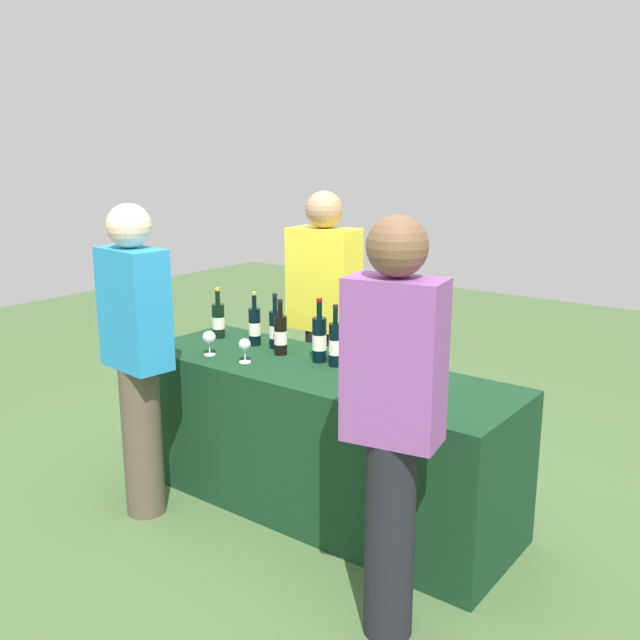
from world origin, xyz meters
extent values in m
plane|color=#476638|center=(0.00, 0.00, 0.00)|extent=(12.00, 12.00, 0.00)
cube|color=#14381E|center=(0.00, 0.00, 0.39)|extent=(2.08, 0.68, 0.78)
cylinder|color=black|center=(-0.83, 0.11, 0.88)|extent=(0.07, 0.07, 0.20)
cylinder|color=black|center=(-0.83, 0.11, 1.02)|extent=(0.03, 0.03, 0.08)
cylinder|color=gold|center=(-0.83, 0.11, 1.07)|extent=(0.03, 0.03, 0.02)
cylinder|color=silver|center=(-0.83, 0.11, 0.87)|extent=(0.07, 0.07, 0.07)
cylinder|color=black|center=(-0.55, 0.12, 0.88)|extent=(0.07, 0.07, 0.21)
cylinder|color=black|center=(-0.55, 0.12, 1.03)|extent=(0.03, 0.03, 0.08)
cylinder|color=gold|center=(-0.55, 0.12, 1.07)|extent=(0.03, 0.03, 0.02)
cylinder|color=silver|center=(-0.55, 0.12, 0.87)|extent=(0.07, 0.07, 0.07)
cylinder|color=black|center=(-0.42, 0.14, 0.88)|extent=(0.07, 0.07, 0.21)
cylinder|color=black|center=(-0.42, 0.14, 1.03)|extent=(0.03, 0.03, 0.09)
cylinder|color=black|center=(-0.42, 0.14, 1.08)|extent=(0.03, 0.03, 0.02)
cylinder|color=silver|center=(-0.42, 0.14, 0.87)|extent=(0.07, 0.07, 0.07)
cylinder|color=black|center=(-0.32, 0.06, 0.88)|extent=(0.07, 0.07, 0.21)
cylinder|color=black|center=(-0.32, 0.06, 1.03)|extent=(0.03, 0.03, 0.08)
cylinder|color=black|center=(-0.32, 0.06, 1.07)|extent=(0.03, 0.03, 0.02)
cylinder|color=silver|center=(-0.32, 0.06, 0.87)|extent=(0.07, 0.07, 0.07)
cylinder|color=black|center=(-0.07, 0.08, 0.89)|extent=(0.07, 0.07, 0.24)
cylinder|color=black|center=(-0.07, 0.08, 1.05)|extent=(0.03, 0.03, 0.09)
cylinder|color=maroon|center=(-0.07, 0.08, 1.11)|extent=(0.03, 0.03, 0.02)
cylinder|color=silver|center=(-0.07, 0.08, 0.88)|extent=(0.08, 0.08, 0.08)
cylinder|color=black|center=(0.04, 0.07, 0.89)|extent=(0.07, 0.07, 0.22)
cylinder|color=black|center=(0.04, 0.07, 1.04)|extent=(0.03, 0.03, 0.08)
cylinder|color=black|center=(0.04, 0.07, 1.09)|extent=(0.03, 0.03, 0.02)
cylinder|color=silver|center=(0.04, 0.07, 0.88)|extent=(0.07, 0.07, 0.08)
cylinder|color=silver|center=(-0.61, -0.18, 0.78)|extent=(0.06, 0.06, 0.00)
cylinder|color=silver|center=(-0.61, -0.18, 0.81)|extent=(0.01, 0.01, 0.06)
sphere|color=silver|center=(-0.61, -0.18, 0.87)|extent=(0.07, 0.07, 0.07)
sphere|color=#590C19|center=(-0.61, -0.18, 0.86)|extent=(0.04, 0.04, 0.04)
cylinder|color=silver|center=(-0.37, -0.17, 0.78)|extent=(0.06, 0.06, 0.00)
cylinder|color=silver|center=(-0.37, -0.17, 0.81)|extent=(0.01, 0.01, 0.07)
sphere|color=silver|center=(-0.37, -0.17, 0.87)|extent=(0.06, 0.06, 0.06)
cylinder|color=silver|center=(0.53, -0.17, 0.78)|extent=(0.07, 0.07, 0.00)
cylinder|color=silver|center=(0.53, -0.17, 0.82)|extent=(0.01, 0.01, 0.08)
sphere|color=silver|center=(0.53, -0.17, 0.89)|extent=(0.07, 0.07, 0.07)
sphere|color=#590C19|center=(0.53, -0.17, 0.88)|extent=(0.04, 0.04, 0.04)
cylinder|color=silver|center=(0.70, -0.08, 0.78)|extent=(0.06, 0.06, 0.00)
cylinder|color=silver|center=(0.70, -0.08, 0.81)|extent=(0.01, 0.01, 0.07)
sphere|color=silver|center=(0.70, -0.08, 0.87)|extent=(0.06, 0.06, 0.06)
cylinder|color=black|center=(-0.40, 0.57, 0.40)|extent=(0.22, 0.22, 0.81)
cube|color=yellow|center=(-0.40, 0.57, 1.11)|extent=(0.42, 0.26, 0.60)
sphere|color=tan|center=(-0.40, 0.57, 1.52)|extent=(0.22, 0.22, 0.22)
cylinder|color=brown|center=(-0.69, -0.60, 0.40)|extent=(0.20, 0.20, 0.80)
cube|color=#268CCC|center=(-0.69, -0.60, 1.10)|extent=(0.39, 0.24, 0.60)
sphere|color=beige|center=(-0.69, -0.60, 1.50)|extent=(0.22, 0.22, 0.22)
cylinder|color=black|center=(0.82, -0.64, 0.41)|extent=(0.19, 0.19, 0.81)
cube|color=#8C4C99|center=(0.82, -0.64, 1.12)|extent=(0.38, 0.26, 0.61)
sphere|color=brown|center=(0.82, -0.64, 1.53)|extent=(0.22, 0.22, 0.22)
camera|label=1|loc=(2.08, -2.74, 1.86)|focal=39.60mm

